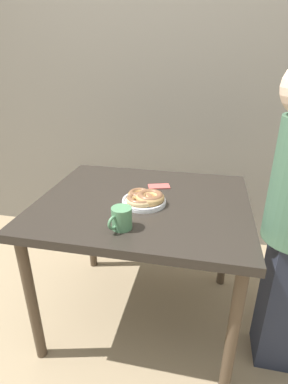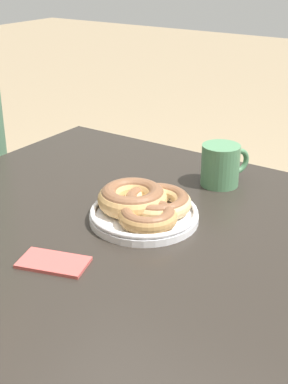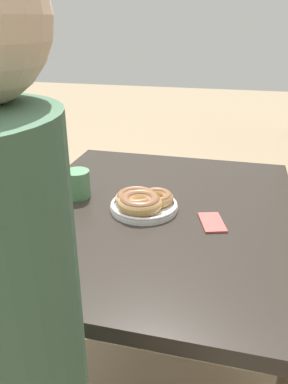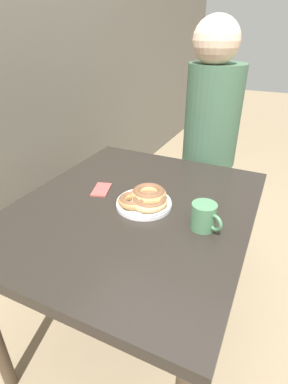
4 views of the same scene
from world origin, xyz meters
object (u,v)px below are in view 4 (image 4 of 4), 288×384
Objects in this scene: dining_table at (134,223)px; napkin at (101,190)px; donut_plate at (145,199)px; coffee_mug at (204,216)px; person_figure at (209,155)px.

dining_table is 0.20m from napkin.
coffee_mug reaches higher than donut_plate.
donut_plate is at bearing -99.45° from napkin.
dining_table is 4.43× the size of donut_plate.
dining_table is 0.12m from donut_plate.
donut_plate is (0.01, -0.04, 0.11)m from dining_table.
napkin is (0.08, 0.45, -0.04)m from coffee_mug.
coffee_mug is 0.08× the size of person_figure.
coffee_mug is at bearing -167.29° from person_figure.
donut_plate is 0.69m from person_figure.
donut_plate is at bearing -72.68° from dining_table.
person_figure reaches higher than donut_plate.
dining_table is at bearing 107.32° from donut_plate.
person_figure is (0.70, -0.11, 0.05)m from dining_table.
napkin is (0.04, 0.22, -0.03)m from donut_plate.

